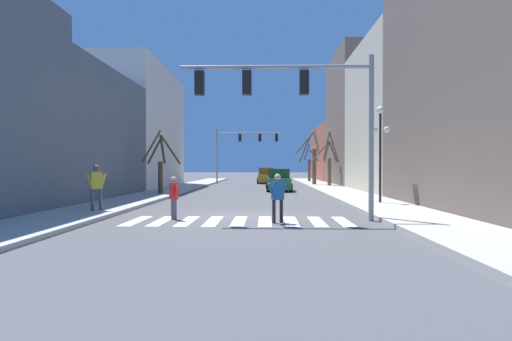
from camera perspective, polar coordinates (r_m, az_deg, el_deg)
The scene contains 19 objects.
ground_plane at distance 15.28m, azimuth -2.09°, elevation -6.57°, with size 240.00×240.00×0.00m, color #4C4C4F.
sidewalk_left at distance 16.88m, azimuth -24.17°, elevation -5.69°, with size 2.96×90.00×0.15m.
sidewalk_right at distance 16.17m, azimuth 21.03°, elevation -5.95°, with size 2.96×90.00×0.15m.
building_row_left at distance 29.25m, azimuth -22.35°, elevation 5.88°, with size 6.00×33.13×10.61m.
building_row_right at distance 34.02m, azimuth 18.45°, elevation 7.22°, with size 6.00×51.99×13.66m.
crosswalk_stripes at distance 13.96m, azimuth -2.44°, elevation -7.24°, with size 7.65×2.60×0.01m.
traffic_signal_near at distance 14.22m, azimuth 5.99°, elevation 10.26°, with size 6.76×0.28×5.78m.
traffic_signal_far at distance 44.88m, azimuth -2.02°, elevation 3.94°, with size 7.54×0.28×6.09m.
street_lamp_right_corner at distance 20.47m, azimuth 17.33°, elevation 4.89°, with size 0.95×0.36×4.70m.
car_parked_right_far at distance 31.47m, azimuth 3.27°, elevation -1.45°, with size 1.96×4.85×1.73m.
car_parked_left_near at distance 37.79m, azimuth 2.98°, elevation -1.15°, with size 2.09×4.64×1.66m.
car_parked_right_near at distance 45.64m, azimuth 1.47°, elevation -0.80°, with size 2.07×4.42×1.79m.
pedestrian_crossing_street at distance 14.56m, azimuth -11.66°, elevation -3.32°, with size 0.44×0.59×1.54m.
pedestrian_waiting_at_curb at distance 17.11m, azimuth -21.82°, elevation -1.73°, with size 0.73×0.46×1.82m.
pedestrian_near_right_corner at distance 13.45m, azimuth 3.11°, elevation -3.36°, with size 0.67×0.40×1.65m.
street_tree_right_far at distance 26.87m, azimuth -13.50°, elevation 0.78°, with size 2.43×1.13×4.14m.
street_tree_left_far at distance 37.89m, azimuth 10.32°, elevation 1.41°, with size 2.52×2.24×5.04m.
street_tree_right_near at distance 48.98m, azimuth 7.50°, elevation 1.06°, with size 2.40×1.25×5.29m.
street_tree_left_near at distance 40.31m, azimuth 8.23°, elevation 1.51°, with size 2.32×1.62×5.48m.
Camera 1 is at (0.94, -15.13, 1.89)m, focal length 28.00 mm.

